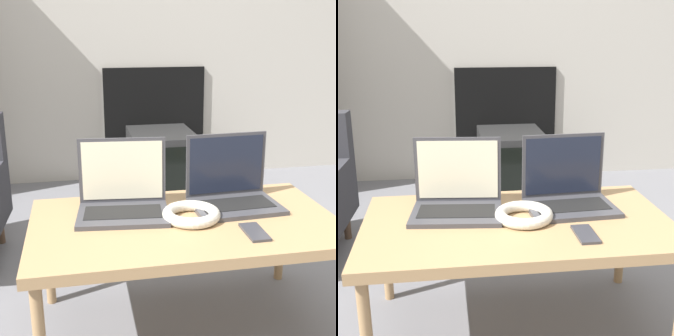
% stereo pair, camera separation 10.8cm
% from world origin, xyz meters
% --- Properties ---
extents(table, '(1.03, 0.59, 0.42)m').
position_xyz_m(table, '(0.00, 0.39, 0.38)').
color(table, '#9E7A51').
rests_on(table, ground_plane).
extents(laptop_left, '(0.33, 0.25, 0.25)m').
position_xyz_m(laptop_left, '(-0.20, 0.50, 0.48)').
color(laptop_left, '#38383D').
rests_on(laptop_left, table).
extents(laptop_right, '(0.32, 0.24, 0.25)m').
position_xyz_m(laptop_right, '(0.20, 0.50, 0.48)').
color(laptop_right, '#38383D').
rests_on(laptop_right, table).
extents(headphones, '(0.20, 0.20, 0.04)m').
position_xyz_m(headphones, '(0.02, 0.39, 0.44)').
color(headphones, beige).
rests_on(headphones, table).
extents(phone, '(0.06, 0.13, 0.01)m').
position_xyz_m(phone, '(0.19, 0.25, 0.42)').
color(phone, '#333338').
rests_on(phone, table).
extents(tv, '(0.41, 0.52, 0.39)m').
position_xyz_m(tv, '(0.20, 1.92, 0.19)').
color(tv, black).
rests_on(tv, ground_plane).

